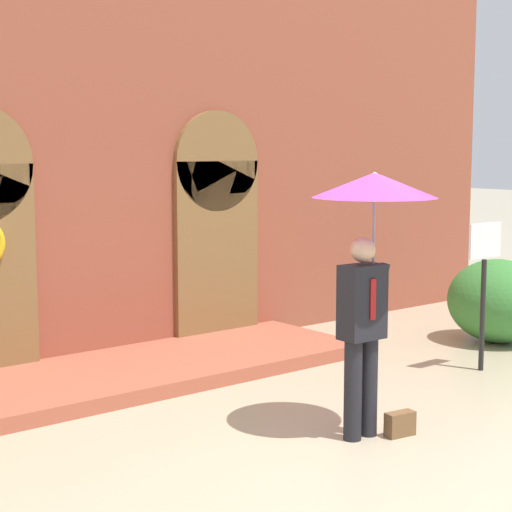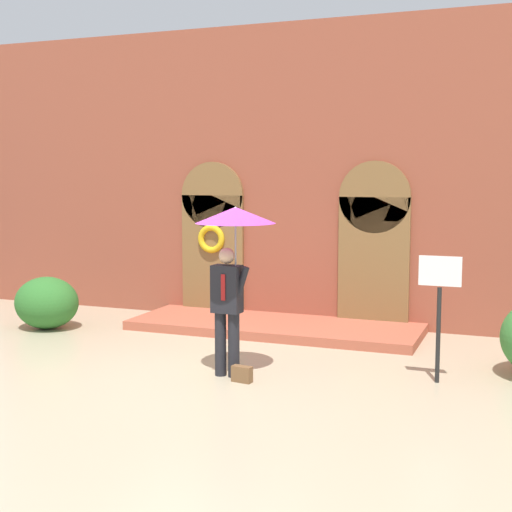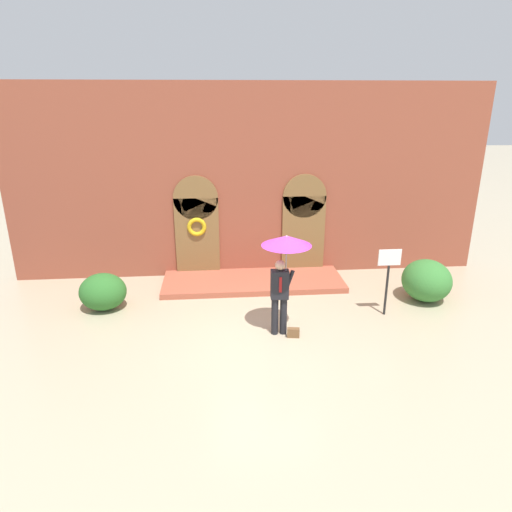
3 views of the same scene
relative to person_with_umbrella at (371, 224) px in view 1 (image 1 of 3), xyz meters
The scene contains 6 objects.
ground_plane 1.97m from the person_with_umbrella, 168.53° to the right, with size 80.00×80.00×0.00m, color tan.
building_facade 4.16m from the person_with_umbrella, 96.41° to the left, with size 14.00×2.30×5.60m.
person_with_umbrella is the anchor object (origin of this frame).
handbag 1.83m from the person_with_umbrella, 44.27° to the right, with size 0.28×0.12×0.22m, color brown.
sign_post 2.87m from the person_with_umbrella, 15.46° to the left, with size 0.56×0.06×1.72m.
shrub_right 4.54m from the person_with_umbrella, 20.27° to the left, with size 1.27×1.37×1.11m, color #387A33.
Camera 1 is at (-5.02, -5.05, 2.58)m, focal length 60.00 mm.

